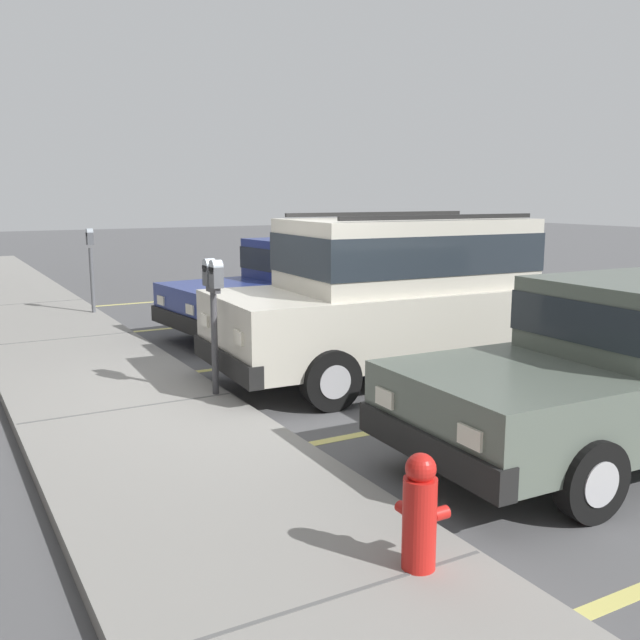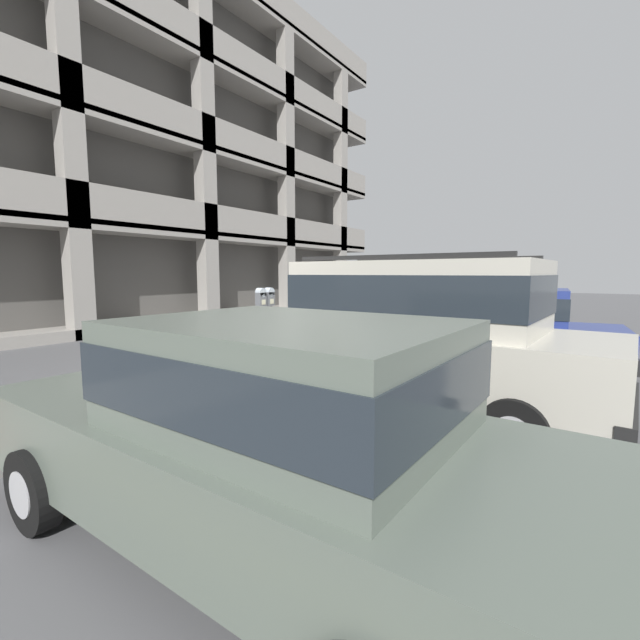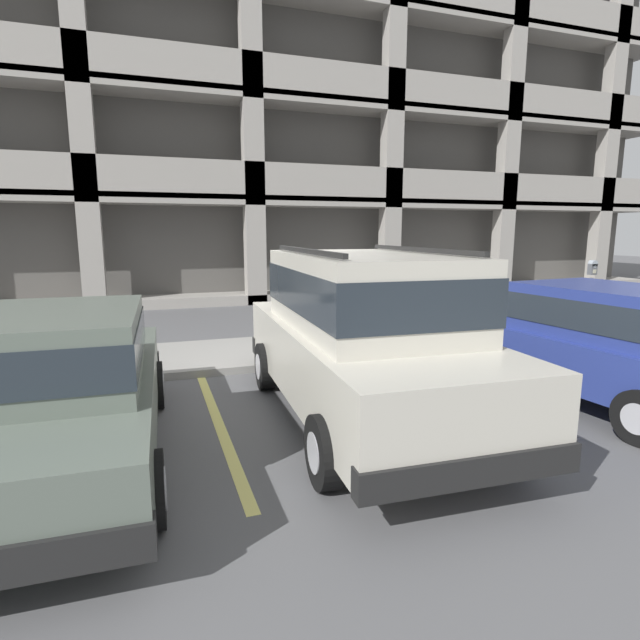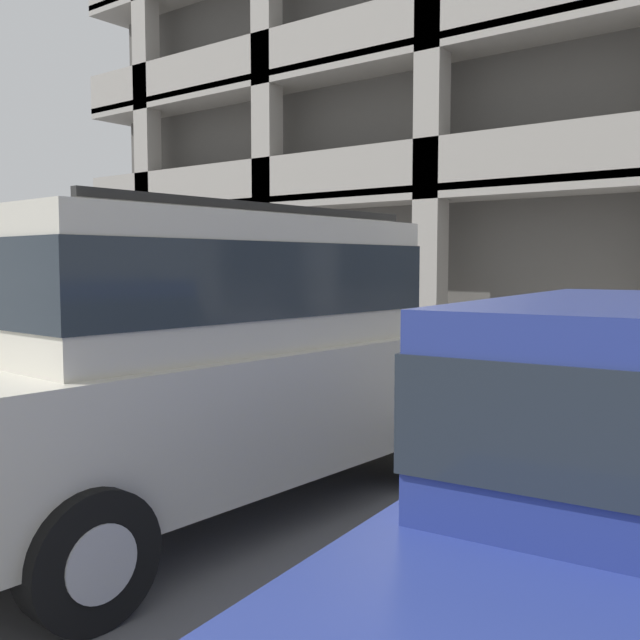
# 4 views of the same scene
# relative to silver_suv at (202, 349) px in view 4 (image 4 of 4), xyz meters

# --- Properties ---
(ground_plane) EXTENTS (80.00, 80.00, 0.10)m
(ground_plane) POSITION_rel_silver_suv_xyz_m (-0.10, 2.16, -1.14)
(ground_plane) COLOR #565659
(sidewalk) EXTENTS (40.00, 2.20, 0.12)m
(sidewalk) POSITION_rel_silver_suv_xyz_m (-0.10, 3.46, -1.03)
(sidewalk) COLOR gray
(sidewalk) RESTS_ON ground_plane
(parking_stall_lines) EXTENTS (12.50, 4.80, 0.01)m
(parking_stall_lines) POSITION_rel_silver_suv_xyz_m (1.44, 0.76, -1.08)
(parking_stall_lines) COLOR #DBD16B
(parking_stall_lines) RESTS_ON ground_plane
(silver_suv) EXTENTS (2.18, 4.86, 2.03)m
(silver_suv) POSITION_rel_silver_suv_xyz_m (0.00, 0.00, 0.00)
(silver_suv) COLOR beige
(silver_suv) RESTS_ON ground_plane
(parking_meter_near) EXTENTS (0.35, 0.12, 1.47)m
(parking_meter_near) POSITION_rel_silver_suv_xyz_m (-0.03, 2.51, 0.13)
(parking_meter_near) COLOR #47474C
(parking_meter_near) RESTS_ON sidewalk
(fire_hydrant) EXTENTS (0.30, 0.30, 0.70)m
(fire_hydrant) POSITION_rel_silver_suv_xyz_m (-4.07, 2.81, -0.62)
(fire_hydrant) COLOR red
(fire_hydrant) RESTS_ON sidewalk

